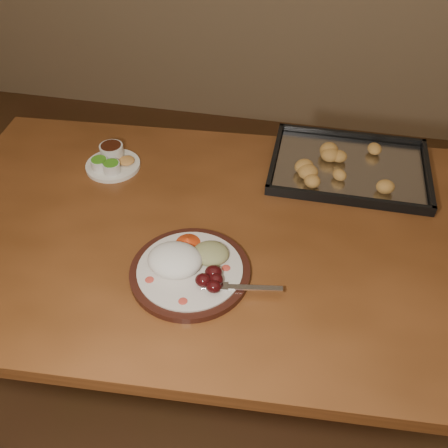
# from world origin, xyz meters

# --- Properties ---
(ground) EXTENTS (4.00, 4.00, 0.00)m
(ground) POSITION_xyz_m (0.00, 0.00, 0.00)
(ground) COLOR #522D1C
(ground) RESTS_ON ground
(dining_table) EXTENTS (1.56, 1.00, 0.75)m
(dining_table) POSITION_xyz_m (-0.07, 0.21, 0.65)
(dining_table) COLOR brown
(dining_table) RESTS_ON ground
(dinner_plate) EXTENTS (0.36, 0.28, 0.06)m
(dinner_plate) POSITION_xyz_m (-0.10, 0.06, 0.77)
(dinner_plate) COLOR black
(dinner_plate) RESTS_ON dining_table
(condiment_saucer) EXTENTS (0.16, 0.16, 0.05)m
(condiment_saucer) POSITION_xyz_m (-0.43, 0.41, 0.77)
(condiment_saucer) COLOR white
(condiment_saucer) RESTS_ON dining_table
(baking_tray) EXTENTS (0.45, 0.33, 0.05)m
(baking_tray) POSITION_xyz_m (0.25, 0.54, 0.76)
(baking_tray) COLOR black
(baking_tray) RESTS_ON dining_table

